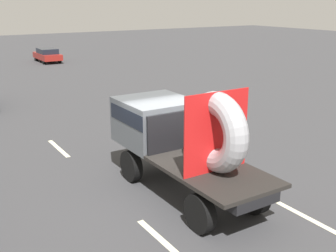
{
  "coord_description": "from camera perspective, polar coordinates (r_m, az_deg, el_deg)",
  "views": [
    {
      "loc": [
        -5.96,
        -9.31,
        5.2
      ],
      "look_at": [
        0.15,
        0.34,
        1.75
      ],
      "focal_mm": 44.62,
      "sensor_mm": 36.0,
      "label": 1
    }
  ],
  "objects": [
    {
      "name": "ground_plane",
      "position": [
        12.21,
        0.24,
        -8.41
      ],
      "size": [
        120.0,
        120.0,
        0.0
      ],
      "primitive_type": "plane",
      "color": "#38383A"
    },
    {
      "name": "flatbed_truck",
      "position": [
        11.7,
        0.88,
        -1.06
      ],
      "size": [
        2.02,
        5.49,
        3.15
      ],
      "color": "black",
      "rests_on": "ground_plane"
    },
    {
      "name": "lane_dash_left_near",
      "position": [
        9.52,
        0.28,
        -16.27
      ],
      "size": [
        0.16,
        2.75,
        0.01
      ],
      "primitive_type": "cube",
      "rotation": [
        0.0,
        0.0,
        1.57
      ],
      "color": "beige",
      "rests_on": "ground_plane"
    },
    {
      "name": "lane_dash_left_far",
      "position": [
        15.81,
        -14.72,
        -2.97
      ],
      "size": [
        0.16,
        2.1,
        0.01
      ],
      "primitive_type": "cube",
      "rotation": [
        0.0,
        0.0,
        1.57
      ],
      "color": "beige",
      "rests_on": "ground_plane"
    },
    {
      "name": "lane_dash_right_near",
      "position": [
        11.45,
        16.74,
        -10.97
      ],
      "size": [
        0.16,
        2.69,
        0.01
      ],
      "primitive_type": "cube",
      "rotation": [
        0.0,
        0.0,
        1.57
      ],
      "color": "beige",
      "rests_on": "ground_plane"
    },
    {
      "name": "lane_dash_right_far",
      "position": [
        17.07,
        -3.09,
        -0.96
      ],
      "size": [
        0.16,
        2.83,
        0.01
      ],
      "primitive_type": "cube",
      "rotation": [
        0.0,
        0.0,
        1.57
      ],
      "color": "beige",
      "rests_on": "ground_plane"
    },
    {
      "name": "oncoming_car",
      "position": [
        38.52,
        -16.15,
        9.34
      ],
      "size": [
        1.57,
        3.67,
        1.2
      ],
      "color": "black",
      "rests_on": "ground_plane"
    }
  ]
}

